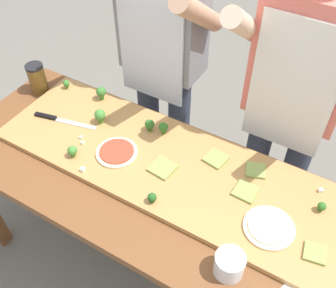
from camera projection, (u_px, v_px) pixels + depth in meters
The scene contains 27 objects.
ground_plane at pixel (151, 264), 2.22m from camera, with size 8.00×8.00×0.00m, color #6B665B.
prep_table at pixel (146, 190), 1.73m from camera, with size 1.78×0.73×0.79m.
cutting_board at pixel (166, 164), 1.68m from camera, with size 1.52×0.50×0.02m, color #B27F47.
chefs_knife at pixel (56, 119), 1.85m from camera, with size 0.31×0.09×0.02m.
pizza_whole_cheese_artichoke at pixel (269, 228), 1.44m from camera, with size 0.19×0.19×0.02m.
pizza_whole_tomato_red at pixel (117, 152), 1.70m from camera, with size 0.18×0.18×0.02m.
pizza_slice_near_left at pixel (246, 191), 1.56m from camera, with size 0.09×0.09×0.01m, color #899E4C.
pizza_slice_center at pixel (216, 159), 1.68m from camera, with size 0.09×0.09×0.01m, color #899E4C.
pizza_slice_far_right at pixel (162, 168), 1.64m from camera, with size 0.10×0.10×0.01m, color #899E4C.
pizza_slice_near_right at pixel (315, 253), 1.37m from camera, with size 0.08×0.08×0.01m, color #899E4C.
pizza_slice_far_left at pixel (256, 170), 1.63m from camera, with size 0.08×0.08×0.01m, color #899E4C.
broccoli_floret_back_mid at pixel (150, 125), 1.78m from camera, with size 0.04×0.04×0.06m.
broccoli_floret_center_right at pixel (322, 207), 1.48m from camera, with size 0.03×0.03×0.04m.
broccoli_floret_front_mid at pixel (101, 92), 1.93m from camera, with size 0.05×0.05×0.07m.
broccoli_floret_front_right at pixel (152, 198), 1.51m from camera, with size 0.04×0.04×0.05m.
broccoli_floret_back_left at pixel (100, 115), 1.81m from camera, with size 0.05×0.05×0.07m.
broccoli_floret_center_left at pixel (163, 128), 1.77m from camera, with size 0.04×0.04×0.06m.
broccoli_floret_front_left at pixel (72, 151), 1.67m from camera, with size 0.04×0.04×0.06m.
broccoli_floret_back_right at pixel (66, 84), 2.00m from camera, with size 0.03×0.03×0.05m.
cheese_crumble_a at pixel (82, 143), 1.74m from camera, with size 0.01×0.01×0.01m, color white.
cheese_crumble_b at pixel (81, 137), 1.77m from camera, with size 0.01×0.01×0.01m, color silver.
cheese_crumble_c at pixel (82, 169), 1.63m from camera, with size 0.02×0.02×0.02m, color white.
cheese_crumble_d at pixel (321, 190), 1.56m from camera, with size 0.02×0.02×0.02m, color white.
flour_cup at pixel (229, 265), 1.33m from camera, with size 0.10×0.10×0.09m.
sauce_jar at pixel (37, 78), 1.99m from camera, with size 0.09×0.09×0.15m.
cook_left at pixel (162, 51), 1.92m from camera, with size 0.54×0.39×1.67m.
cook_right at pixel (294, 95), 1.69m from camera, with size 0.54×0.39×1.67m.
Camera 1 is at (0.62, -0.86, 2.07)m, focal length 42.32 mm.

